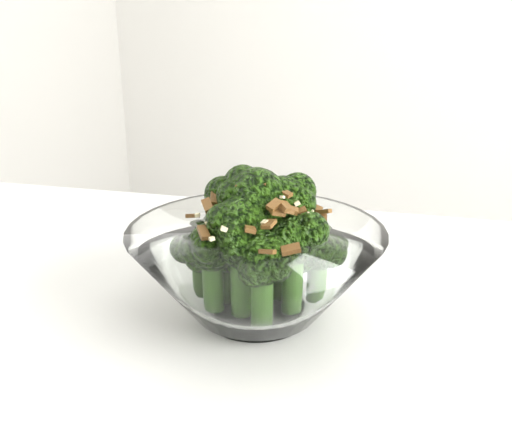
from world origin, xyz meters
The scene contains 1 object.
broccoli_dish centered at (0.02, -0.05, 0.80)m, with size 0.22×0.22×0.13m.
Camera 1 is at (0.23, -0.44, 1.00)m, focal length 40.00 mm.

